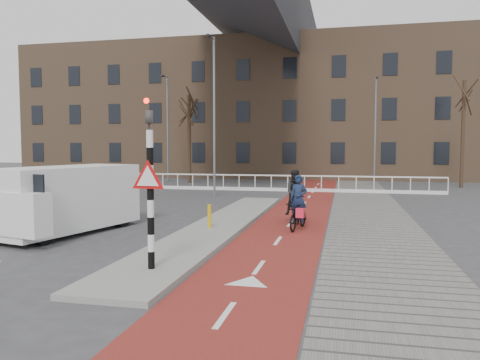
# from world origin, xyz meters

# --- Properties ---
(ground) EXTENTS (120.00, 120.00, 0.00)m
(ground) POSITION_xyz_m (0.00, 0.00, 0.00)
(ground) COLOR #38383A
(ground) RESTS_ON ground
(bike_lane) EXTENTS (2.50, 60.00, 0.01)m
(bike_lane) POSITION_xyz_m (1.50, 10.00, 0.01)
(bike_lane) COLOR maroon
(bike_lane) RESTS_ON ground
(sidewalk) EXTENTS (3.00, 60.00, 0.01)m
(sidewalk) POSITION_xyz_m (4.30, 10.00, 0.01)
(sidewalk) COLOR slate
(sidewalk) RESTS_ON ground
(curb_island) EXTENTS (1.80, 16.00, 0.12)m
(curb_island) POSITION_xyz_m (-0.70, 4.00, 0.06)
(curb_island) COLOR gray
(curb_island) RESTS_ON ground
(traffic_signal) EXTENTS (0.80, 0.80, 3.68)m
(traffic_signal) POSITION_xyz_m (-0.60, -2.02, 1.99)
(traffic_signal) COLOR black
(traffic_signal) RESTS_ON curb_island
(bollard) EXTENTS (0.12, 0.12, 0.73)m
(bollard) POSITION_xyz_m (-0.82, 3.05, 0.48)
(bollard) COLOR gold
(bollard) RESTS_ON curb_island
(cyclist_near) EXTENTS (0.87, 1.74, 1.76)m
(cyclist_near) POSITION_xyz_m (1.89, 3.98, 0.60)
(cyclist_near) COLOR black
(cyclist_near) RESTS_ON bike_lane
(cyclist_far) EXTENTS (0.90, 1.77, 1.85)m
(cyclist_far) POSITION_xyz_m (1.66, 5.41, 0.77)
(cyclist_far) COLOR black
(cyclist_far) RESTS_ON bike_lane
(van) EXTENTS (2.94, 5.09, 2.06)m
(van) POSITION_xyz_m (-5.07, 1.83, 1.08)
(van) COLOR white
(van) RESTS_ON ground
(railing) EXTENTS (28.00, 0.10, 0.99)m
(railing) POSITION_xyz_m (-5.00, 17.00, 0.31)
(railing) COLOR silver
(railing) RESTS_ON ground
(townhouse_row) EXTENTS (46.00, 10.00, 15.90)m
(townhouse_row) POSITION_xyz_m (-3.00, 32.00, 7.81)
(townhouse_row) COLOR #7F6047
(townhouse_row) RESTS_ON ground
(tree_mid) EXTENTS (0.27, 0.27, 6.51)m
(tree_mid) POSITION_xyz_m (-7.97, 22.18, 3.26)
(tree_mid) COLOR black
(tree_mid) RESTS_ON ground
(tree_right) EXTENTS (0.22, 0.22, 7.00)m
(tree_right) POSITION_xyz_m (10.84, 22.11, 3.50)
(tree_right) COLOR black
(tree_right) RESTS_ON ground
(streetlight_near) EXTENTS (0.12, 0.12, 8.47)m
(streetlight_near) POSITION_xyz_m (-3.53, 13.30, 4.23)
(streetlight_near) COLOR slate
(streetlight_near) RESTS_ON ground
(streetlight_left) EXTENTS (0.12, 0.12, 8.08)m
(streetlight_left) POSITION_xyz_m (-9.98, 22.99, 4.04)
(streetlight_left) COLOR slate
(streetlight_left) RESTS_ON ground
(streetlight_right) EXTENTS (0.12, 0.12, 7.35)m
(streetlight_right) POSITION_xyz_m (5.31, 22.04, 3.68)
(streetlight_right) COLOR slate
(streetlight_right) RESTS_ON ground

